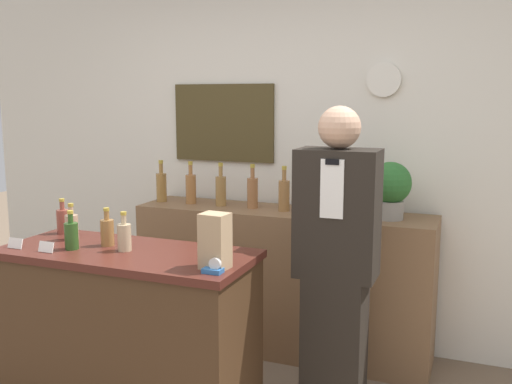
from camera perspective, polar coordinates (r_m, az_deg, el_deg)
name	(u,v)px	position (r m, az deg, el deg)	size (l,w,h in m)	color
back_wall	(283,152)	(4.10, 2.77, 4.01)	(5.20, 0.09, 2.70)	silver
back_shelf	(282,281)	(3.98, 2.60, -8.84)	(2.02, 0.46, 0.99)	brown
display_counter	(129,337)	(3.21, -12.58, -13.98)	(1.35, 0.58, 0.95)	#422B19
shopkeeper	(336,265)	(3.12, 8.02, -7.29)	(0.43, 0.27, 1.70)	black
potted_plant	(390,187)	(3.64, 13.27, 0.46)	(0.26, 0.26, 0.36)	#9E998E
paper_bag	(215,241)	(2.64, -4.12, -4.92)	(0.13, 0.12, 0.26)	tan
tape_dispenser	(214,268)	(2.60, -4.26, -7.61)	(0.09, 0.06, 0.07)	#2D66A8
price_card_left	(15,243)	(3.26, -22.93, -4.74)	(0.09, 0.02, 0.06)	white
price_card_right	(46,247)	(3.13, -20.25, -5.18)	(0.09, 0.02, 0.06)	white
counter_bottle_0	(63,220)	(3.51, -18.75, -2.71)	(0.07, 0.07, 0.21)	brown
counter_bottle_1	(72,226)	(3.34, -17.95, -3.27)	(0.07, 0.07, 0.21)	tan
counter_bottle_2	(71,235)	(3.13, -17.98, -4.09)	(0.07, 0.07, 0.21)	#2B501E
counter_bottle_3	(107,231)	(3.16, -14.65, -3.84)	(0.07, 0.07, 0.21)	olive
counter_bottle_4	(124,236)	(3.03, -13.03, -4.33)	(0.07, 0.07, 0.21)	tan
shelf_bottle_0	(161,186)	(4.22, -9.44, 0.59)	(0.07, 0.07, 0.30)	olive
shelf_bottle_1	(191,188)	(4.11, -6.53, 0.43)	(0.07, 0.07, 0.30)	#A26938
shelf_bottle_2	(221,190)	(4.00, -3.54, 0.23)	(0.07, 0.07, 0.30)	olive
shelf_bottle_3	(253,192)	(3.91, -0.35, 0.04)	(0.07, 0.07, 0.30)	#9A643C
shelf_bottle_4	(284,194)	(3.81, 2.82, -0.23)	(0.07, 0.07, 0.30)	olive
shelf_bottle_5	(318,197)	(3.74, 6.26, -0.45)	(0.07, 0.07, 0.30)	olive
shelf_bottle_6	(355,199)	(3.69, 9.85, -0.66)	(0.07, 0.07, 0.30)	#9D6834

